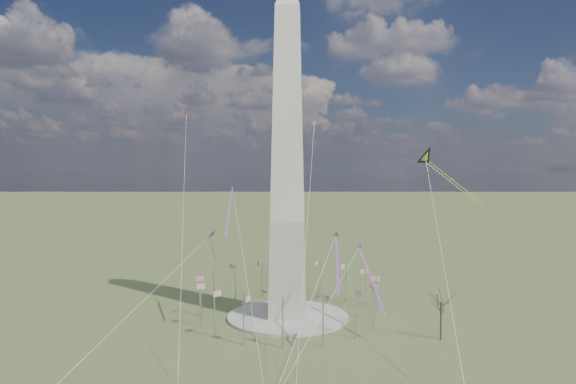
{
  "coord_description": "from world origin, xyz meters",
  "views": [
    {
      "loc": [
        7.05,
        -150.24,
        44.15
      ],
      "look_at": [
        0.09,
        0.0,
        37.45
      ],
      "focal_mm": 32.0,
      "sensor_mm": 36.0,
      "label": 1
    }
  ],
  "objects": [
    {
      "name": "kite_diamond_purple",
      "position": [
        -23.25,
        3.11,
        23.32
      ],
      "size": [
        2.43,
        3.25,
        9.48
      ],
      "rotation": [
        0.0,
        0.0,
        2.33
      ],
      "color": "navy",
      "rests_on": "ground"
    },
    {
      "name": "ground",
      "position": [
        0.0,
        0.0,
        0.0
      ],
      "size": [
        2000.0,
        2000.0,
        0.0
      ],
      "primitive_type": "plane",
      "color": "brown",
      "rests_on": "ground"
    },
    {
      "name": "flagpole_ring",
      "position": [
        -0.0,
        -0.0,
        7.27
      ],
      "size": [
        54.4,
        54.4,
        13.0
      ],
      "color": "#B9BBC0",
      "rests_on": "ground"
    },
    {
      "name": "washington_monument",
      "position": [
        0.0,
        0.0,
        47.95
      ],
      "size": [
        15.56,
        15.56,
        100.0
      ],
      "color": "#C3B2A3",
      "rests_on": "plaza"
    },
    {
      "name": "tree_near",
      "position": [
        40.46,
        -17.83,
        10.54
      ],
      "size": [
        8.45,
        8.45,
        14.79
      ],
      "color": "#3F3326",
      "rests_on": "ground"
    },
    {
      "name": "kite_streamer_right",
      "position": [
        22.8,
        -6.64,
        16.26
      ],
      "size": [
        6.0,
        22.09,
        15.34
      ],
      "rotation": [
        0.0,
        0.0,
        3.35
      ],
      "color": "red",
      "rests_on": "ground"
    },
    {
      "name": "kite_streamer_left",
      "position": [
        13.51,
        -19.95,
        22.07
      ],
      "size": [
        1.72,
        18.36,
        12.61
      ],
      "rotation": [
        0.0,
        0.0,
        3.12
      ],
      "color": "red",
      "rests_on": "ground"
    },
    {
      "name": "plaza",
      "position": [
        0.0,
        0.0,
        0.4
      ],
      "size": [
        36.0,
        36.0,
        0.8
      ],
      "primitive_type": "cylinder",
      "color": "#B8B3A9",
      "rests_on": "ground"
    },
    {
      "name": "kite_delta_black",
      "position": [
        42.25,
        6.43,
        46.86
      ],
      "size": [
        18.03,
        18.22,
        17.2
      ],
      "rotation": [
        0.0,
        0.0,
        3.92
      ],
      "color": "black",
      "rests_on": "ground"
    },
    {
      "name": "kite_streamer_mid",
      "position": [
        -15.87,
        -7.75,
        34.28
      ],
      "size": [
        2.37,
        18.96,
        13.01
      ],
      "rotation": [
        0.0,
        0.0,
        3.2
      ],
      "color": "red",
      "rests_on": "ground"
    },
    {
      "name": "kite_small_red",
      "position": [
        -39.61,
        39.47,
        64.8
      ],
      "size": [
        1.96,
        1.7,
        5.06
      ],
      "rotation": [
        0.0,
        0.0,
        3.21
      ],
      "color": "red",
      "rests_on": "ground"
    },
    {
      "name": "kite_small_white",
      "position": [
        7.97,
        38.61,
        60.83
      ],
      "size": [
        1.42,
        1.39,
        4.05
      ],
      "rotation": [
        0.0,
        0.0,
        3.1
      ],
      "color": "white",
      "rests_on": "ground"
    }
  ]
}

